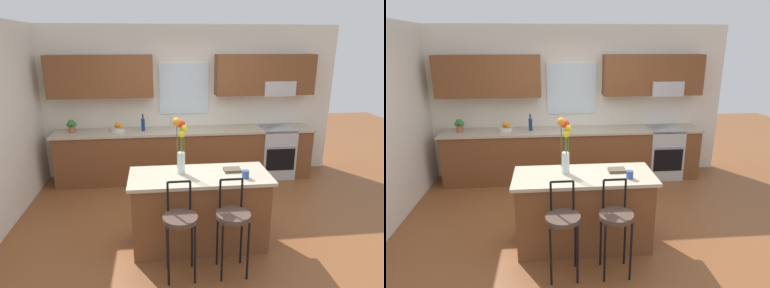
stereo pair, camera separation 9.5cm
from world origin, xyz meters
The scene contains 14 objects.
ground_plane centered at (0.00, 0.00, 0.00)m, with size 14.00×14.00×0.00m, color brown.
back_wall_assembly centered at (0.03, 1.98, 1.51)m, with size 5.60×0.50×2.70m.
counter_run centered at (0.00, 1.70, 0.47)m, with size 4.56×0.64×0.92m.
sink_faucet centered at (-0.25, 1.84, 1.06)m, with size 0.02×0.13×0.23m.
oven_range centered at (1.66, 1.68, 0.46)m, with size 0.60×0.64×0.92m.
kitchen_island centered at (-0.04, -0.41, 0.46)m, with size 1.65×0.70×0.92m.
bar_stool_near centered at (-0.31, -0.98, 0.64)m, with size 0.36×0.36×1.04m.
bar_stool_middle centered at (0.24, -0.98, 0.64)m, with size 0.36×0.36×1.04m.
flower_vase centered at (-0.25, -0.35, 1.29)m, with size 0.16×0.15×0.67m.
mug_ceramic centered at (0.47, -0.57, 0.97)m, with size 0.08×0.08×0.09m, color #33518C.
cookbook centered at (0.37, -0.35, 0.94)m, with size 0.20×0.15×0.03m, color brown.
fruit_bowl_oranges centered at (-1.18, 1.70, 0.97)m, with size 0.24×0.24×0.16m.
bottle_olive_oil centered at (-0.74, 1.70, 1.03)m, with size 0.06×0.06×0.29m.
potted_plant_small centered at (-1.95, 1.70, 1.05)m, with size 0.17×0.11×0.23m.
Camera 1 is at (-0.53, -3.99, 2.39)m, focal length 31.17 mm.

